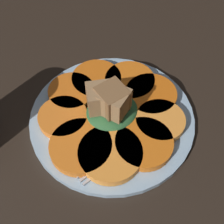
{
  "coord_description": "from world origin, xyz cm",
  "views": [
    {
      "loc": [
        -13.91,
        -24.01,
        42.33
      ],
      "look_at": [
        0.0,
        0.0,
        4.1
      ],
      "focal_mm": 50.0,
      "sensor_mm": 36.0,
      "label": 1
    }
  ],
  "objects": [
    {
      "name": "table_slab",
      "position": [
        0.0,
        0.0,
        1.0
      ],
      "size": [
        120.0,
        120.0,
        2.0
      ],
      "primitive_type": "cube",
      "color": "black",
      "rests_on": "ground"
    },
    {
      "name": "plate",
      "position": [
        0.0,
        0.0,
        2.52
      ],
      "size": [
        25.41,
        25.41,
        1.05
      ],
      "color": "#99B7D1",
      "rests_on": "table_slab"
    },
    {
      "name": "carrot_slice_0",
      "position": [
        -6.81,
        3.05,
        3.77
      ],
      "size": [
        7.46,
        7.46,
        1.33
      ],
      "primitive_type": "cylinder",
      "color": "orange",
      "rests_on": "plate"
    },
    {
      "name": "carrot_slice_1",
      "position": [
        -6.74,
        -2.8,
        3.77
      ],
      "size": [
        8.95,
        8.95,
        1.33
      ],
      "primitive_type": "cylinder",
      "color": "orange",
      "rests_on": "plate"
    },
    {
      "name": "carrot_slice_2",
      "position": [
        -3.69,
        -5.9,
        3.77
      ],
      "size": [
        9.1,
        9.1,
        1.33
      ],
      "primitive_type": "cylinder",
      "color": "orange",
      "rests_on": "plate"
    },
    {
      "name": "carrot_slice_3",
      "position": [
        1.3,
        -6.86,
        3.77
      ],
      "size": [
        8.36,
        8.36,
        1.33
      ],
      "primitive_type": "cylinder",
      "color": "orange",
      "rests_on": "plate"
    },
    {
      "name": "carrot_slice_4",
      "position": [
        5.53,
        -4.88,
        3.77
      ],
      "size": [
        7.44,
        7.44,
        1.33
      ],
      "primitive_type": "cylinder",
      "color": "#F99438",
      "rests_on": "plate"
    },
    {
      "name": "carrot_slice_5",
      "position": [
        7.15,
        -0.3,
        3.77
      ],
      "size": [
        8.23,
        8.23,
        1.33
      ],
      "primitive_type": "cylinder",
      "color": "#D56014",
      "rests_on": "plate"
    },
    {
      "name": "carrot_slice_6",
      "position": [
        5.77,
        4.12,
        3.77
      ],
      "size": [
        8.17,
        8.17,
        1.33
      ],
      "primitive_type": "cylinder",
      "color": "orange",
      "rests_on": "plate"
    },
    {
      "name": "carrot_slice_7",
      "position": [
        1.22,
        7.2,
        3.77
      ],
      "size": [
        8.16,
        8.16,
        1.33
      ],
      "primitive_type": "cylinder",
      "color": "orange",
      "rests_on": "plate"
    },
    {
      "name": "carrot_slice_8",
      "position": [
        -3.51,
        6.89,
        3.77
      ],
      "size": [
        7.43,
        7.43,
        1.33
      ],
      "primitive_type": "cylinder",
      "color": "orange",
      "rests_on": "plate"
    },
    {
      "name": "center_pile",
      "position": [
        -0.16,
        0.06,
        5.94
      ],
      "size": [
        8.03,
        7.23,
        6.18
      ],
      "color": "#2D6033",
      "rests_on": "plate"
    },
    {
      "name": "fork",
      "position": [
        -0.53,
        -5.3,
        3.3
      ],
      "size": [
        18.59,
        5.05,
        0.4
      ],
      "rotation": [
        0.0,
        0.0,
        0.18
      ],
      "color": "#B2B2B7",
      "rests_on": "plate"
    }
  ]
}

